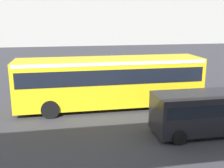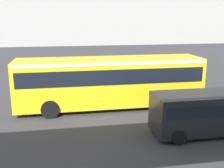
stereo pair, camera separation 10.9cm
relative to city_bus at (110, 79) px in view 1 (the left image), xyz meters
name	(u,v)px [view 1 (the left image)]	position (x,y,z in m)	size (l,w,h in m)	color
ground	(100,107)	(0.64, -0.11, -1.88)	(80.00, 80.00, 0.00)	#38383D
city_bus	(110,79)	(0.00, 0.00, 0.00)	(11.54, 2.85, 3.15)	yellow
parked_van	(202,111)	(-3.74, 4.73, -0.70)	(4.80, 2.17, 2.05)	black
traffic_sign	(112,65)	(-1.01, -4.70, 0.01)	(0.08, 0.60, 2.80)	slate
lane_dash_leftmost	(192,89)	(-7.36, -3.34, -1.88)	(2.00, 0.20, 0.01)	silver
lane_dash_left	(145,91)	(-3.36, -3.34, -1.88)	(2.00, 0.20, 0.01)	silver
lane_dash_centre	(94,94)	(0.64, -3.34, -1.88)	(2.00, 0.20, 0.01)	silver
lane_dash_right	(40,96)	(4.64, -3.34, -1.88)	(2.00, 0.20, 0.01)	silver
pedestrian_overpass	(205,44)	(0.64, 12.18, 3.30)	(31.08, 2.60, 6.91)	#9E9E99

